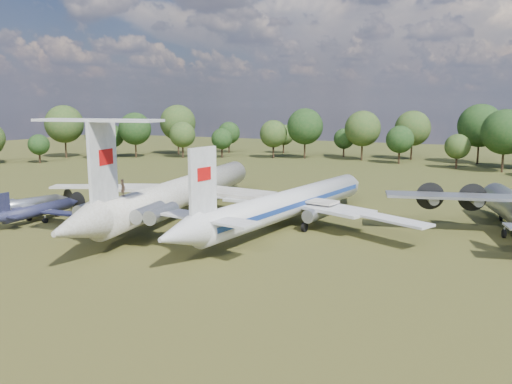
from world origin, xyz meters
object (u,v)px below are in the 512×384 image
at_px(il62_airliner, 185,196).
at_px(small_prop_northwest, 21,207).
at_px(small_prop_west, 39,213).
at_px(person_on_il62, 123,187).
at_px(tu104_jet, 289,209).

distance_m(il62_airliner, small_prop_northwest, 22.51).
relative_size(small_prop_west, small_prop_northwest, 0.98).
bearing_deg(person_on_il62, small_prop_west, 2.30).
bearing_deg(tu104_jet, person_on_il62, -122.81).
relative_size(small_prop_northwest, person_on_il62, 8.66).
relative_size(tu104_jet, small_prop_northwest, 2.95).
xyz_separation_m(tu104_jet, small_prop_west, (-30.54, -11.21, -1.20)).
bearing_deg(small_prop_northwest, tu104_jet, 30.82).
bearing_deg(small_prop_west, il62_airliner, 36.53).
bearing_deg(small_prop_northwest, person_on_il62, 2.76).
distance_m(il62_airliner, small_prop_west, 18.99).
bearing_deg(person_on_il62, tu104_jet, -118.20).
distance_m(tu104_jet, small_prop_west, 32.56).
xyz_separation_m(tu104_jet, person_on_il62, (-13.39, -14.76, 3.91)).
bearing_deg(il62_airliner, small_prop_west, -150.94).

